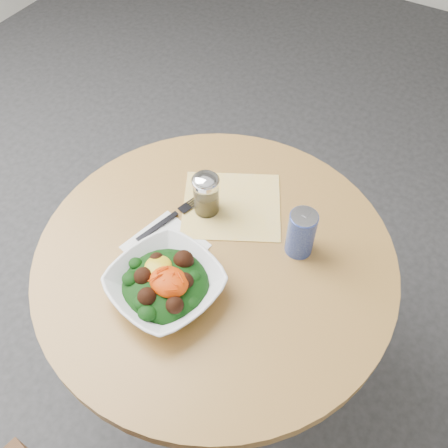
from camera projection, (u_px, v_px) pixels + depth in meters
name	position (u px, v px, depth m)	size (l,w,h in m)	color
ground	(218.00, 372.00, 1.82)	(6.00, 6.00, 0.00)	#2B2A2D
table	(216.00, 295.00, 1.39)	(0.90, 0.90, 0.75)	black
cloth_napkin	(232.00, 205.00, 1.33)	(0.26, 0.24, 0.00)	#FFB70D
paper_napkins	(165.00, 253.00, 1.24)	(0.21, 0.22, 0.00)	white
salad_bowl	(165.00, 284.00, 1.14)	(0.30, 0.30, 0.09)	white
fork	(171.00, 217.00, 1.30)	(0.08, 0.20, 0.00)	black
spice_shaker	(206.00, 194.00, 1.28)	(0.07, 0.07, 0.13)	silver
beverage_can	(301.00, 233.00, 1.20)	(0.07, 0.07, 0.13)	navy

